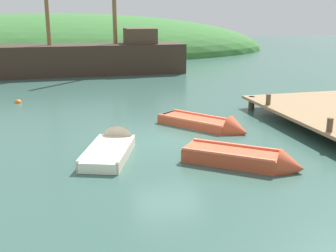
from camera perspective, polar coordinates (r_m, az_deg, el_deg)
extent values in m
plane|color=#33564C|center=(14.62, -0.12, -1.99)|extent=(120.00, 120.00, 0.00)
cylinder|color=brown|center=(19.90, 11.40, 2.35)|extent=(0.28, 0.28, 1.17)
cylinder|color=brown|center=(14.64, 21.42, 0.17)|extent=(0.20, 0.20, 0.45)
cylinder|color=brown|center=(18.14, 13.67, 3.58)|extent=(0.20, 0.20, 0.45)
ellipsoid|color=#387033|center=(48.98, -15.08, 9.74)|extent=(48.89, 24.29, 8.59)
cube|color=#38281E|center=(31.13, -11.08, 8.28)|extent=(14.20, 3.26, 2.94)
cube|color=#997A51|center=(31.00, -11.22, 10.89)|extent=(13.63, 3.00, 0.10)
cube|color=#4C3828|center=(31.44, -3.87, 12.29)|extent=(2.21, 2.26, 1.10)
cube|color=beige|center=(12.96, -8.21, -4.02)|extent=(2.05, 2.95, 0.43)
cone|color=beige|center=(14.52, -6.69, -1.83)|extent=(1.31, 1.02, 1.15)
cube|color=white|center=(11.75, -9.68, -5.80)|extent=(1.06, 0.48, 0.30)
cube|color=white|center=(13.34, -7.77, -2.72)|extent=(1.11, 0.55, 0.05)
cube|color=white|center=(12.47, -8.73, -4.05)|extent=(1.11, 0.55, 0.05)
cube|color=white|center=(12.76, -5.78, -3.07)|extent=(0.97, 2.51, 0.07)
cube|color=white|center=(13.02, -10.67, -2.89)|extent=(0.97, 2.51, 0.07)
cube|color=#C64C2D|center=(12.55, 8.70, -4.49)|extent=(2.87, 2.58, 0.51)
cone|color=#C64C2D|center=(12.25, 16.67, -5.48)|extent=(1.17, 1.22, 1.01)
cube|color=#FF6E48|center=(12.92, 2.89, -3.38)|extent=(0.69, 0.82, 0.36)
cube|color=#FF6E48|center=(12.38, 10.94, -3.91)|extent=(0.75, 0.88, 0.05)
cube|color=#FF6E48|center=(12.61, 6.58, -3.36)|extent=(0.75, 0.88, 0.05)
cube|color=#FF6E48|center=(12.01, 8.13, -3.93)|extent=(2.21, 1.78, 0.07)
cube|color=#FF6E48|center=(12.91, 9.33, -2.60)|extent=(2.21, 1.78, 0.07)
cube|color=#C64C2D|center=(16.54, 3.86, 0.36)|extent=(2.76, 3.10, 0.42)
cone|color=#C64C2D|center=(15.60, 9.65, -0.74)|extent=(1.30, 1.24, 1.07)
cube|color=#FF6E48|center=(17.35, -0.17, 1.33)|extent=(0.87, 0.71, 0.29)
cube|color=#FF6E48|center=(16.22, 5.44, 0.58)|extent=(0.93, 0.78, 0.05)
cube|color=#FF6E48|center=(16.79, 2.36, 1.15)|extent=(0.93, 0.78, 0.05)
cube|color=#FF6E48|center=(16.06, 2.84, 0.81)|extent=(1.89, 2.41, 0.07)
cube|color=#FF6E48|center=(16.90, 4.87, 1.51)|extent=(1.89, 2.41, 0.07)
sphere|color=orange|center=(22.03, -19.94, 3.02)|extent=(0.34, 0.34, 0.34)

